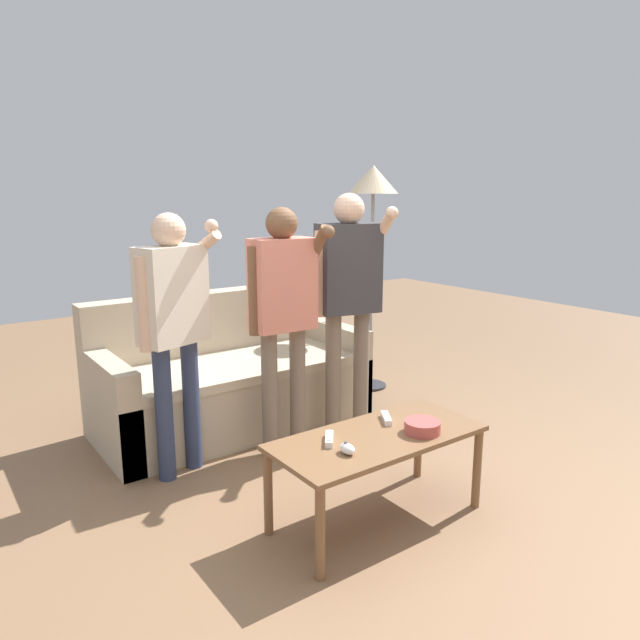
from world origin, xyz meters
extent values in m
plane|color=brown|center=(0.00, 0.00, 0.00)|extent=(12.00, 12.00, 0.00)
cube|color=#B7A88E|center=(-0.06, 1.44, 0.21)|extent=(1.84, 0.85, 0.42)
cube|color=#C6B59A|center=(-0.06, 1.38, 0.45)|extent=(1.56, 0.73, 0.06)
cube|color=#B7A88E|center=(-0.06, 1.78, 0.66)|extent=(1.84, 0.18, 0.49)
cube|color=#B7A88E|center=(-0.91, 1.44, 0.31)|extent=(0.14, 0.85, 0.63)
cube|color=#B7A88E|center=(0.79, 1.44, 0.31)|extent=(0.14, 0.85, 0.63)
cube|color=brown|center=(-0.07, -0.08, 0.44)|extent=(1.07, 0.49, 0.03)
cylinder|color=brown|center=(-0.57, -0.29, 0.21)|extent=(0.04, 0.04, 0.43)
cylinder|color=brown|center=(0.44, -0.29, 0.21)|extent=(0.04, 0.04, 0.43)
cylinder|color=brown|center=(-0.57, 0.13, 0.21)|extent=(0.04, 0.04, 0.43)
cylinder|color=brown|center=(0.44, 0.13, 0.21)|extent=(0.04, 0.04, 0.43)
cylinder|color=#B24C47|center=(0.13, -0.19, 0.48)|extent=(0.18, 0.18, 0.06)
ellipsoid|color=white|center=(-0.32, -0.16, 0.48)|extent=(0.06, 0.09, 0.05)
cylinder|color=#4C4C51|center=(-0.32, -0.14, 0.51)|extent=(0.02, 0.02, 0.01)
cylinder|color=#2D2D33|center=(1.26, 1.51, 0.01)|extent=(0.28, 0.28, 0.02)
cylinder|color=gray|center=(1.26, 1.51, 0.81)|extent=(0.03, 0.03, 1.58)
cone|color=#C1AD89|center=(1.26, 1.51, 1.71)|extent=(0.40, 0.40, 0.22)
cylinder|color=#2D3856|center=(-0.75, 0.95, 0.39)|extent=(0.10, 0.10, 0.79)
cylinder|color=#2D3856|center=(-0.56, 1.01, 0.39)|extent=(0.10, 0.10, 0.79)
cube|color=beige|center=(-0.66, 0.98, 1.06)|extent=(0.41, 0.30, 0.54)
sphere|color=beige|center=(-0.66, 0.98, 1.41)|extent=(0.19, 0.19, 0.19)
cylinder|color=beige|center=(-0.84, 0.92, 1.03)|extent=(0.07, 0.07, 0.51)
cylinder|color=beige|center=(-0.48, 1.03, 1.16)|extent=(0.07, 0.07, 0.26)
cylinder|color=beige|center=(-0.46, 0.97, 1.32)|extent=(0.13, 0.26, 0.19)
sphere|color=beige|center=(-0.44, 0.90, 1.43)|extent=(0.08, 0.08, 0.08)
cylinder|color=#756656|center=(-0.11, 0.86, 0.40)|extent=(0.10, 0.10, 0.80)
cylinder|color=#756656|center=(0.09, 0.85, 0.40)|extent=(0.10, 0.10, 0.80)
cube|color=#DB7F6B|center=(-0.01, 0.86, 1.07)|extent=(0.39, 0.22, 0.55)
sphere|color=brown|center=(-0.01, 0.86, 1.43)|extent=(0.19, 0.19, 0.19)
cylinder|color=brown|center=(-0.20, 0.87, 1.05)|extent=(0.07, 0.07, 0.52)
cylinder|color=#DB7F6B|center=(0.18, 0.85, 1.18)|extent=(0.07, 0.07, 0.26)
cylinder|color=brown|center=(0.17, 0.75, 1.31)|extent=(0.07, 0.21, 0.24)
sphere|color=brown|center=(0.17, 0.64, 1.39)|extent=(0.08, 0.08, 0.08)
cylinder|color=#756656|center=(0.40, 0.89, 0.42)|extent=(0.11, 0.11, 0.84)
cylinder|color=#756656|center=(0.61, 0.85, 0.42)|extent=(0.11, 0.11, 0.84)
cube|color=#38383D|center=(0.50, 0.87, 1.13)|extent=(0.43, 0.29, 0.58)
sphere|color=beige|center=(0.50, 0.87, 1.51)|extent=(0.20, 0.20, 0.20)
cylinder|color=beige|center=(0.31, 0.91, 1.10)|extent=(0.07, 0.07, 0.55)
cylinder|color=#38383D|center=(0.70, 0.83, 1.24)|extent=(0.07, 0.07, 0.27)
cylinder|color=beige|center=(0.68, 0.74, 1.39)|extent=(0.11, 0.25, 0.24)
sphere|color=beige|center=(0.66, 0.64, 1.49)|extent=(0.08, 0.08, 0.08)
cube|color=white|center=(-0.31, -0.01, 0.47)|extent=(0.12, 0.14, 0.03)
cylinder|color=silver|center=(-0.29, 0.01, 0.49)|extent=(0.01, 0.01, 0.00)
cube|color=silver|center=(-0.34, -0.04, 0.49)|extent=(0.02, 0.02, 0.00)
cube|color=white|center=(0.09, 0.03, 0.47)|extent=(0.11, 0.14, 0.03)
cylinder|color=silver|center=(0.10, 0.05, 0.49)|extent=(0.01, 0.01, 0.00)
cube|color=silver|center=(0.06, -0.01, 0.49)|extent=(0.02, 0.02, 0.00)
camera|label=1|loc=(-1.86, -2.07, 1.61)|focal=32.80mm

